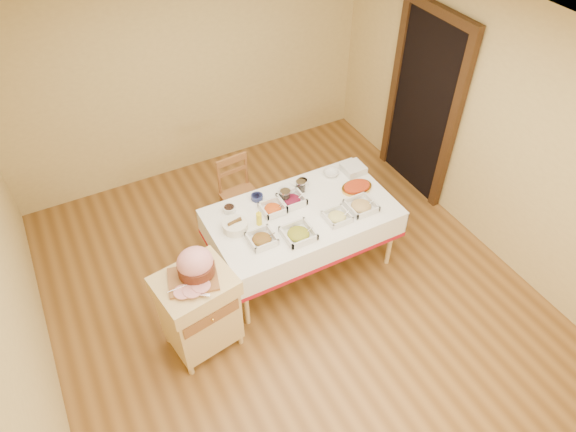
{
  "coord_description": "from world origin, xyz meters",
  "views": [
    {
      "loc": [
        -1.55,
        -2.87,
        4.15
      ],
      "look_at": [
        0.09,
        0.2,
        0.88
      ],
      "focal_mm": 32.0,
      "sensor_mm": 36.0,
      "label": 1
    }
  ],
  "objects_px": {
    "butcher_cart": "(199,309)",
    "plate_stack": "(353,169)",
    "preserve_jar_left": "(285,197)",
    "mustard_bottle": "(259,218)",
    "dining_table": "(302,223)",
    "ham_on_board": "(195,266)",
    "bread_basket": "(235,226)",
    "dining_chair": "(239,194)",
    "preserve_jar_right": "(301,187)",
    "brass_platter": "(357,187)"
  },
  "relations": [
    {
      "from": "preserve_jar_right",
      "to": "bread_basket",
      "type": "bearing_deg",
      "value": -166.51
    },
    {
      "from": "butcher_cart",
      "to": "plate_stack",
      "type": "relative_size",
      "value": 4.04
    },
    {
      "from": "dining_table",
      "to": "ham_on_board",
      "type": "distance_m",
      "value": 1.35
    },
    {
      "from": "butcher_cart",
      "to": "mustard_bottle",
      "type": "distance_m",
      "value": 1.0
    },
    {
      "from": "preserve_jar_right",
      "to": "plate_stack",
      "type": "xyz_separation_m",
      "value": [
        0.65,
        0.02,
        -0.02
      ]
    },
    {
      "from": "plate_stack",
      "to": "bread_basket",
      "type": "bearing_deg",
      "value": -171.61
    },
    {
      "from": "butcher_cart",
      "to": "preserve_jar_right",
      "type": "relative_size",
      "value": 6.99
    },
    {
      "from": "dining_table",
      "to": "brass_platter",
      "type": "relative_size",
      "value": 5.51
    },
    {
      "from": "bread_basket",
      "to": "plate_stack",
      "type": "height_order",
      "value": "bread_basket"
    },
    {
      "from": "preserve_jar_left",
      "to": "bread_basket",
      "type": "xyz_separation_m",
      "value": [
        -0.6,
        -0.13,
        -0.02
      ]
    },
    {
      "from": "dining_chair",
      "to": "butcher_cart",
      "type": "bearing_deg",
      "value": -126.58
    },
    {
      "from": "butcher_cart",
      "to": "dining_chair",
      "type": "bearing_deg",
      "value": 53.42
    },
    {
      "from": "dining_chair",
      "to": "mustard_bottle",
      "type": "xyz_separation_m",
      "value": [
        -0.14,
        -0.83,
        0.39
      ]
    },
    {
      "from": "butcher_cart",
      "to": "preserve_jar_right",
      "type": "distance_m",
      "value": 1.59
    },
    {
      "from": "ham_on_board",
      "to": "preserve_jar_right",
      "type": "height_order",
      "value": "ham_on_board"
    },
    {
      "from": "dining_chair",
      "to": "preserve_jar_left",
      "type": "bearing_deg",
      "value": -71.05
    },
    {
      "from": "dining_chair",
      "to": "plate_stack",
      "type": "bearing_deg",
      "value": -28.09
    },
    {
      "from": "dining_table",
      "to": "dining_chair",
      "type": "xyz_separation_m",
      "value": [
        -0.3,
        0.87,
        -0.15
      ]
    },
    {
      "from": "dining_table",
      "to": "plate_stack",
      "type": "bearing_deg",
      "value": 20.62
    },
    {
      "from": "preserve_jar_right",
      "to": "brass_platter",
      "type": "height_order",
      "value": "preserve_jar_right"
    },
    {
      "from": "preserve_jar_right",
      "to": "brass_platter",
      "type": "bearing_deg",
      "value": -24.42
    },
    {
      "from": "dining_table",
      "to": "mustard_bottle",
      "type": "distance_m",
      "value": 0.51
    },
    {
      "from": "preserve_jar_left",
      "to": "dining_table",
      "type": "bearing_deg",
      "value": -70.65
    },
    {
      "from": "plate_stack",
      "to": "brass_platter",
      "type": "relative_size",
      "value": 0.66
    },
    {
      "from": "dining_table",
      "to": "plate_stack",
      "type": "xyz_separation_m",
      "value": [
        0.78,
        0.29,
        0.2
      ]
    },
    {
      "from": "butcher_cart",
      "to": "ham_on_board",
      "type": "xyz_separation_m",
      "value": [
        0.04,
        0.03,
        0.5
      ]
    },
    {
      "from": "ham_on_board",
      "to": "brass_platter",
      "type": "distance_m",
      "value": 1.94
    },
    {
      "from": "dining_table",
      "to": "bread_basket",
      "type": "xyz_separation_m",
      "value": [
        -0.67,
        0.08,
        0.21
      ]
    },
    {
      "from": "butcher_cart",
      "to": "dining_chair",
      "type": "distance_m",
      "value": 1.62
    },
    {
      "from": "preserve_jar_left",
      "to": "mustard_bottle",
      "type": "xyz_separation_m",
      "value": [
        -0.37,
        -0.17,
        0.01
      ]
    },
    {
      "from": "brass_platter",
      "to": "dining_table",
      "type": "bearing_deg",
      "value": -176.85
    },
    {
      "from": "dining_chair",
      "to": "preserve_jar_left",
      "type": "relative_size",
      "value": 6.48
    },
    {
      "from": "plate_stack",
      "to": "butcher_cart",
      "type": "bearing_deg",
      "value": -160.59
    },
    {
      "from": "mustard_bottle",
      "to": "bread_basket",
      "type": "relative_size",
      "value": 0.7
    },
    {
      "from": "dining_table",
      "to": "preserve_jar_right",
      "type": "height_order",
      "value": "preserve_jar_right"
    },
    {
      "from": "bread_basket",
      "to": "butcher_cart",
      "type": "bearing_deg",
      "value": -139.36
    },
    {
      "from": "preserve_jar_left",
      "to": "bread_basket",
      "type": "distance_m",
      "value": 0.62
    },
    {
      "from": "preserve_jar_right",
      "to": "mustard_bottle",
      "type": "height_order",
      "value": "mustard_bottle"
    },
    {
      "from": "butcher_cart",
      "to": "plate_stack",
      "type": "height_order",
      "value": "butcher_cart"
    },
    {
      "from": "dining_table",
      "to": "ham_on_board",
      "type": "height_order",
      "value": "ham_on_board"
    },
    {
      "from": "bread_basket",
      "to": "preserve_jar_left",
      "type": "bearing_deg",
      "value": 12.41
    },
    {
      "from": "butcher_cart",
      "to": "bread_basket",
      "type": "bearing_deg",
      "value": 40.64
    },
    {
      "from": "preserve_jar_left",
      "to": "preserve_jar_right",
      "type": "bearing_deg",
      "value": 16.57
    },
    {
      "from": "brass_platter",
      "to": "mustard_bottle",
      "type": "bearing_deg",
      "value": 179.85
    },
    {
      "from": "ham_on_board",
      "to": "preserve_jar_left",
      "type": "distance_m",
      "value": 1.31
    },
    {
      "from": "dining_table",
      "to": "preserve_jar_right",
      "type": "bearing_deg",
      "value": 63.77
    },
    {
      "from": "mustard_bottle",
      "to": "butcher_cart",
      "type": "bearing_deg",
      "value": -150.37
    },
    {
      "from": "ham_on_board",
      "to": "brass_platter",
      "type": "relative_size",
      "value": 1.29
    },
    {
      "from": "bread_basket",
      "to": "brass_platter",
      "type": "bearing_deg",
      "value": -1.85
    },
    {
      "from": "mustard_bottle",
      "to": "ham_on_board",
      "type": "bearing_deg",
      "value": -150.9
    }
  ]
}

